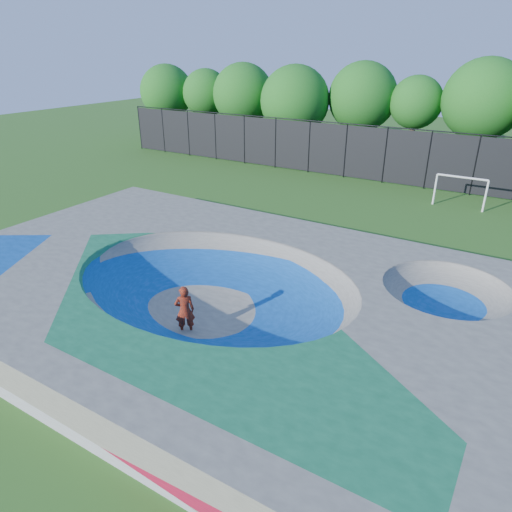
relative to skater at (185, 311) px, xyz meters
The scene contains 7 objects.
ground 1.98m from the skater, 91.44° to the left, with size 120.00×120.00×0.00m, color #295918.
skate_deck 1.76m from the skater, 91.44° to the left, with size 22.00×14.00×1.50m, color gray.
skater is the anchor object (origin of this frame).
skateboard 0.90m from the skater, ahead, with size 0.78×0.22×0.05m, color black.
soccer_goal 20.26m from the skater, 73.65° to the left, with size 3.03×0.12×2.00m.
fence 22.78m from the skater, 90.11° to the left, with size 48.09×0.09×4.04m.
treeline 28.17m from the skater, 92.42° to the left, with size 51.14×8.21×8.57m.
Camera 1 is at (9.02, -11.91, 9.07)m, focal length 32.00 mm.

